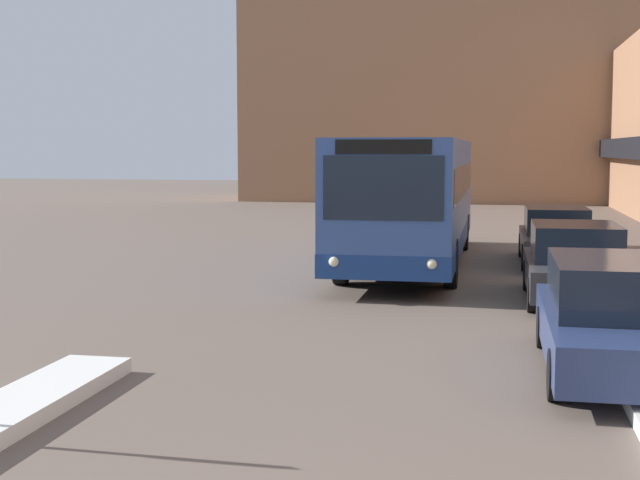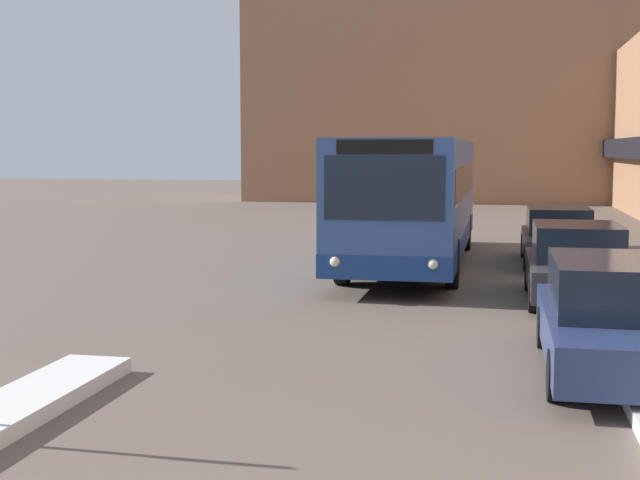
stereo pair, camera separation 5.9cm
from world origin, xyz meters
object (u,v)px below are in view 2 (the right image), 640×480
(city_bus, at_px, (414,197))
(parked_car_front, at_px, (612,317))
(parked_car_back, at_px, (558,236))
(parked_car_middle, at_px, (576,263))

(city_bus, relative_size, parked_car_front, 2.59)
(city_bus, xyz_separation_m, parked_car_back, (3.69, 0.81, -1.00))
(city_bus, distance_m, parked_car_middle, 6.35)
(city_bus, xyz_separation_m, parked_car_middle, (3.69, -5.07, -0.99))
(parked_car_front, bearing_deg, city_bus, 108.82)
(parked_car_front, height_order, parked_car_middle, parked_car_front)
(parked_car_front, relative_size, parked_car_middle, 1.12)
(parked_car_back, bearing_deg, city_bus, -167.67)
(parked_car_back, bearing_deg, parked_car_front, -90.00)
(parked_car_front, relative_size, parked_car_back, 1.01)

